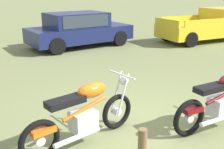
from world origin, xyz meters
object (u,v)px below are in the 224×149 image
(car_navy, at_px, (79,28))
(motorcycle_maroon, at_px, (221,101))
(motorcycle_orange, at_px, (84,114))
(pickup_truck_yellow, at_px, (212,24))

(car_navy, bearing_deg, motorcycle_maroon, -99.36)
(motorcycle_orange, distance_m, car_navy, 7.63)
(car_navy, bearing_deg, motorcycle_orange, -117.66)
(motorcycle_orange, relative_size, motorcycle_maroon, 0.94)
(car_navy, relative_size, pickup_truck_yellow, 0.91)
(motorcycle_orange, bearing_deg, pickup_truck_yellow, 19.78)
(motorcycle_maroon, relative_size, pickup_truck_yellow, 0.40)
(motorcycle_orange, distance_m, motorcycle_maroon, 2.45)
(pickup_truck_yellow, bearing_deg, motorcycle_maroon, -134.66)
(car_navy, distance_m, pickup_truck_yellow, 6.34)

